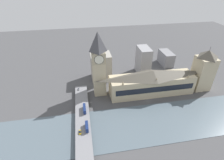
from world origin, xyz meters
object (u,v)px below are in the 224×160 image
double_decker_bus_lead (84,109)px  double_decker_bus_rear (87,126)px  road_bridge (83,129)px  car_northbound_lead (79,89)px  clock_tower (99,64)px  victoria_tower (203,70)px  car_northbound_mid (80,132)px  parliament_hall (152,82)px

double_decker_bus_lead → double_decker_bus_rear: 23.49m
road_bridge → car_northbound_lead: (59.55, 2.77, 1.60)m
clock_tower → car_northbound_lead: (4.18, 24.00, -32.58)m
clock_tower → car_northbound_lead: bearing=80.1°
double_decker_bus_lead → double_decker_bus_rear: bearing=-177.7°
victoria_tower → double_decker_bus_lead: size_ratio=4.36×
car_northbound_mid → road_bridge: bearing=-31.6°
double_decker_bus_lead → car_northbound_mid: bearing=169.3°
road_bridge → car_northbound_mid: bearing=148.4°
victoria_tower → double_decker_bus_lead: 140.69m
parliament_hall → car_northbound_mid: (-49.70, 81.94, -9.09)m
road_bridge → car_northbound_lead: bearing=2.7°
clock_tower → double_decker_bus_lead: bearing=150.1°
double_decker_bus_lead → car_northbound_lead: double_decker_bus_lead is taller
road_bridge → clock_tower: bearing=-21.0°
clock_tower → road_bridge: (-55.37, 21.23, -34.18)m
road_bridge → car_northbound_mid: size_ratio=27.87×
double_decker_bus_rear → car_northbound_mid: size_ratio=2.21×
parliament_hall → victoria_tower: 61.74m
victoria_tower → double_decker_bus_lead: (-22.74, 137.80, -16.94)m
double_decker_bus_lead → car_northbound_mid: 27.56m
clock_tower → car_northbound_mid: 72.11m
double_decker_bus_rear → car_northbound_lead: bearing=5.8°
victoria_tower → double_decker_bus_rear: 145.42m
road_bridge → parliament_hall: bearing=-60.2°
victoria_tower → car_northbound_lead: 144.93m
double_decker_bus_rear → clock_tower: bearing=-17.6°
double_decker_bus_lead → car_northbound_lead: (36.87, 5.20, -1.86)m
road_bridge → double_decker_bus_rear: double_decker_bus_rear is taller
car_northbound_lead → double_decker_bus_rear: bearing=-174.2°
clock_tower → victoria_tower: clock_tower is taller
victoria_tower → car_northbound_mid: bearing=109.2°
clock_tower → double_decker_bus_rear: 66.45m
double_decker_bus_lead → double_decker_bus_rear: double_decker_bus_rear is taller
victoria_tower → car_northbound_mid: victoria_tower is taller
double_decker_bus_rear → car_northbound_lead: size_ratio=2.65×
road_bridge → double_decker_bus_rear: 4.92m
parliament_hall → double_decker_bus_lead: size_ratio=7.93×
clock_tower → double_decker_bus_rear: size_ratio=6.84×
clock_tower → car_northbound_lead: 40.68m
victoria_tower → road_bridge: size_ratio=0.39×
road_bridge → double_decker_bus_lead: size_ratio=11.07×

